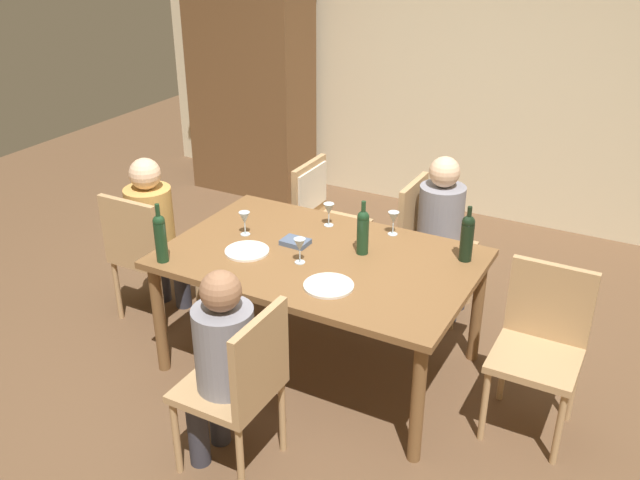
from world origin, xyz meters
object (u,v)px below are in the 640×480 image
(chair_far_right, at_px, (427,238))
(dinner_plate_host, at_px, (247,251))
(dinner_plate_guest_left, at_px, (329,286))
(handbag, at_px, (376,280))
(wine_bottle_dark_red, at_px, (160,236))
(wine_bottle_short_olive, at_px, (363,231))
(chair_left_end, at_px, (144,249))
(person_man_guest, at_px, (444,225))
(person_man_bearded, at_px, (221,356))
(wine_glass_far, at_px, (329,210))
(person_woman_host, at_px, (154,226))
(wine_glass_near_right, at_px, (245,219))
(wine_glass_centre, at_px, (300,246))
(wine_glass_near_left, at_px, (393,219))
(dining_table, at_px, (320,267))
(chair_right_end, at_px, (541,339))
(armoire_cabinet, at_px, (251,78))
(wine_bottle_tall_green, at_px, (467,236))
(chair_near, at_px, (242,381))
(chair_far_left, at_px, (319,206))

(chair_far_right, bearing_deg, dinner_plate_host, -32.43)
(dinner_plate_guest_left, relative_size, handbag, 0.97)
(wine_bottle_dark_red, bearing_deg, wine_bottle_short_olive, 33.21)
(chair_left_end, xyz_separation_m, person_man_guest, (1.69, 1.04, 0.12))
(person_man_bearded, relative_size, wine_bottle_short_olive, 3.39)
(wine_glass_far, distance_m, handbag, 0.94)
(person_woman_host, distance_m, wine_glass_far, 1.20)
(person_woman_host, distance_m, wine_glass_near_right, 0.76)
(wine_glass_centre, bearing_deg, person_woman_host, 172.71)
(chair_far_right, xyz_separation_m, wine_glass_centre, (-0.37, -1.08, 0.33))
(wine_glass_near_left, height_order, wine_glass_near_right, same)
(dining_table, distance_m, chair_right_end, 1.28)
(wine_bottle_short_olive, height_order, wine_glass_far, wine_bottle_short_olive)
(chair_far_right, bearing_deg, wine_glass_near_right, -42.76)
(armoire_cabinet, xyz_separation_m, person_man_bearded, (1.96, -3.27, -0.46))
(chair_right_end, height_order, wine_bottle_dark_red, wine_bottle_dark_red)
(chair_far_right, distance_m, dinner_plate_guest_left, 1.27)
(chair_right_end, bearing_deg, chair_left_end, 3.93)
(chair_far_right, distance_m, wine_bottle_tall_green, 0.84)
(chair_far_right, relative_size, wine_glass_near_left, 6.17)
(chair_near, relative_size, dinner_plate_host, 3.54)
(chair_near, relative_size, wine_glass_far, 6.17)
(person_woman_host, xyz_separation_m, wine_glass_near_right, (0.73, 0.01, 0.21))
(chair_right_end, xyz_separation_m, person_woman_host, (-2.54, -0.06, 0.12))
(dining_table, distance_m, dinner_plate_guest_left, 0.37)
(chair_far_left, relative_size, dinner_plate_guest_left, 3.40)
(handbag, bearing_deg, wine_glass_centre, -90.52)
(wine_bottle_dark_red, bearing_deg, chair_far_right, 53.29)
(wine_glass_near_right, bearing_deg, person_man_bearded, -62.48)
(person_man_bearded, xyz_separation_m, wine_glass_near_left, (0.28, 1.41, 0.22))
(wine_bottle_tall_green, distance_m, wine_glass_centre, 0.94)
(chair_right_end, height_order, person_man_bearded, person_man_bearded)
(chair_far_left, relative_size, wine_glass_centre, 6.17)
(chair_far_left, xyz_separation_m, dinner_plate_guest_left, (0.74, -1.25, 0.17))
(chair_right_end, height_order, person_woman_host, person_woman_host)
(wine_bottle_tall_green, height_order, dinner_plate_guest_left, wine_bottle_tall_green)
(person_man_bearded, bearing_deg, person_man_guest, -13.34)
(armoire_cabinet, distance_m, wine_glass_near_left, 2.93)
(chair_left_end, height_order, wine_glass_near_right, chair_left_end)
(wine_glass_near_right, bearing_deg, wine_bottle_dark_red, -112.98)
(wine_glass_centre, distance_m, dinner_plate_host, 0.35)
(chair_left_end, relative_size, wine_bottle_short_olive, 2.83)
(wine_bottle_short_olive, relative_size, handbag, 1.16)
(person_man_guest, relative_size, wine_glass_near_left, 7.56)
(wine_bottle_short_olive, bearing_deg, wine_glass_far, 144.74)
(chair_near, height_order, person_man_bearded, person_man_bearded)
(chair_right_end, bearing_deg, wine_glass_near_left, -20.35)
(wine_glass_near_right, bearing_deg, dinner_plate_guest_left, -23.66)
(person_woman_host, height_order, wine_glass_near_right, person_woman_host)
(person_man_bearded, height_order, wine_glass_far, person_man_bearded)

